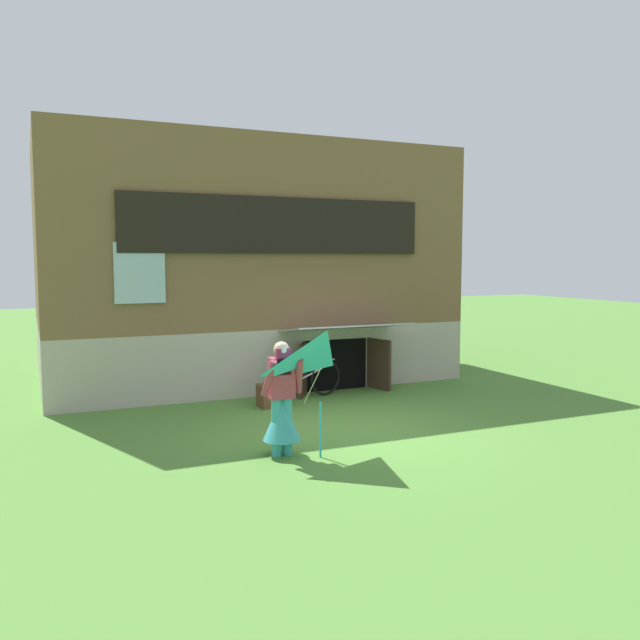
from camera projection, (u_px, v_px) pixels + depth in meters
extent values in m
plane|color=#4C7F33|center=(346.00, 430.00, 10.34)|extent=(60.00, 60.00, 0.00)
cube|color=#ADA393|center=(240.00, 346.00, 15.43)|extent=(8.75, 5.33, 1.31)
cube|color=brown|center=(239.00, 236.00, 15.18)|extent=(8.75, 5.33, 3.85)
cube|color=black|center=(279.00, 225.00, 12.71)|extent=(6.15, 0.08, 1.10)
cube|color=#9EB7C6|center=(279.00, 225.00, 12.73)|extent=(5.99, 0.04, 0.98)
cube|color=#9EB7C6|center=(140.00, 273.00, 11.71)|extent=(0.90, 0.06, 1.10)
cube|color=black|center=(336.00, 365.00, 13.50)|extent=(1.40, 0.03, 1.05)
cube|color=#3D2B1E|center=(303.00, 370.00, 12.90)|extent=(0.41, 0.63, 1.05)
cube|color=#3D2B1E|center=(378.00, 364.00, 13.59)|extent=(0.24, 0.69, 1.05)
cube|color=#999EA8|center=(347.00, 327.00, 12.94)|extent=(2.52, 1.09, 0.18)
cylinder|color=teal|center=(276.00, 428.00, 8.95)|extent=(0.14, 0.14, 0.80)
cylinder|color=teal|center=(287.00, 426.00, 9.02)|extent=(0.14, 0.14, 0.80)
cone|color=teal|center=(282.00, 418.00, 8.97)|extent=(0.52, 0.52, 0.60)
cube|color=#993847|center=(282.00, 378.00, 8.92)|extent=(0.34, 0.20, 0.57)
cylinder|color=#993847|center=(269.00, 378.00, 8.74)|extent=(0.17, 0.32, 0.53)
cylinder|color=#993847|center=(299.00, 376.00, 8.91)|extent=(0.17, 0.32, 0.53)
cube|color=maroon|center=(283.00, 362.00, 8.84)|extent=(0.20, 0.08, 0.36)
sphere|color=#D8AD8E|center=(281.00, 349.00, 8.88)|extent=(0.22, 0.22, 0.22)
pyramid|color=#2DB2CC|center=(327.00, 363.00, 8.59)|extent=(1.12, 0.93, 0.67)
cylinder|color=beige|center=(312.00, 386.00, 8.84)|extent=(0.01, 0.58, 0.59)
cylinder|color=#2DB2CC|center=(320.00, 430.00, 8.89)|extent=(0.03, 0.03, 0.78)
torus|color=black|center=(325.00, 378.00, 12.97)|extent=(0.71, 0.18, 0.71)
torus|color=black|center=(284.00, 383.00, 12.41)|extent=(0.71, 0.18, 0.71)
cylinder|color=#ADAFB5|center=(305.00, 371.00, 12.67)|extent=(0.72, 0.18, 0.04)
cylinder|color=#ADAFB5|center=(305.00, 377.00, 12.68)|extent=(0.79, 0.19, 0.29)
cylinder|color=#ADAFB5|center=(295.00, 372.00, 12.53)|extent=(0.04, 0.04, 0.40)
cube|color=black|center=(295.00, 362.00, 12.51)|extent=(0.20, 0.08, 0.05)
cylinder|color=#ADAFB5|center=(325.00, 360.00, 12.93)|extent=(0.44, 0.11, 0.03)
cube|color=brown|center=(273.00, 396.00, 11.98)|extent=(0.51, 0.44, 0.41)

